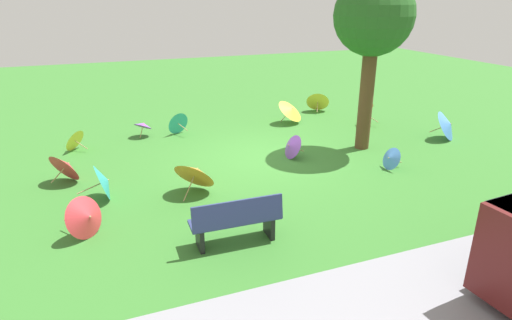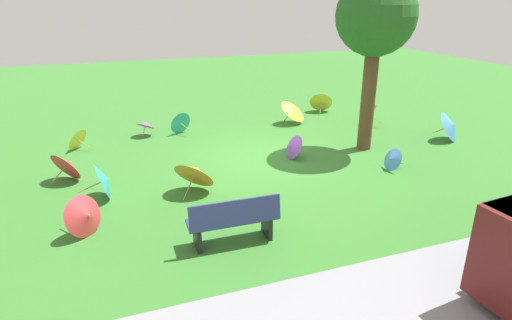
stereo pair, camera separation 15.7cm
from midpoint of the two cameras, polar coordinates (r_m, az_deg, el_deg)
ground at (r=11.64m, az=0.74°, el=0.42°), size 40.00×40.00×0.00m
park_bench at (r=7.50m, az=-3.25°, el=-8.05°), size 1.61×0.52×0.90m
shade_tree at (r=12.03m, az=15.01°, el=17.65°), size 2.09×2.09×4.67m
parasol_teal_0 at (r=9.69m, az=-19.92°, el=-2.70°), size 0.80×0.83×0.82m
parasol_purple_0 at (r=13.70m, az=-15.11°, el=4.55°), size 0.79×0.79×0.56m
parasol_blue_0 at (r=11.22m, az=17.05°, el=0.21°), size 0.55×0.59×0.58m
parasol_yellow_0 at (r=13.10m, az=-23.53°, el=2.53°), size 0.76×0.80×0.66m
parasol_teal_1 at (r=13.75m, az=-10.79°, el=4.89°), size 0.77×0.77×0.72m
parasol_red_0 at (r=8.33m, az=-22.11°, el=-7.07°), size 0.85×0.87×0.80m
parasol_orange_0 at (r=9.52m, az=-8.50°, el=-1.66°), size 1.19×1.19×0.89m
parasol_orange_1 at (r=14.90m, az=13.89°, el=6.10°), size 0.96×0.89×0.81m
parasol_red_2 at (r=10.94m, az=-24.33°, el=-0.71°), size 0.95×0.99×0.79m
parasol_yellow_2 at (r=16.41m, az=7.95°, el=7.84°), size 1.01×0.92×0.80m
parasol_yellow_3 at (r=14.66m, az=4.42°, el=6.69°), size 1.25×1.24×0.84m
parasol_purple_1 at (r=11.48m, az=4.27°, el=1.84°), size 0.65×0.70×0.67m
parasol_blue_2 at (r=14.15m, az=23.94°, el=4.28°), size 1.15×1.08×0.90m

